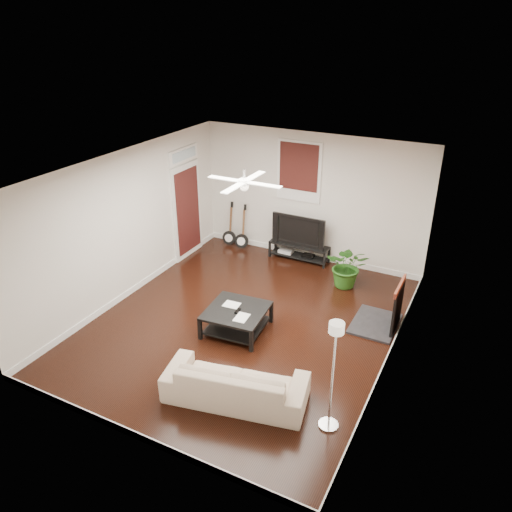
{
  "coord_description": "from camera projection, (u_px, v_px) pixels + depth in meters",
  "views": [
    {
      "loc": [
        3.52,
        -6.48,
        4.92
      ],
      "look_at": [
        0.0,
        0.4,
        1.15
      ],
      "focal_mm": 34.76,
      "sensor_mm": 36.0,
      "label": 1
    }
  ],
  "objects": [
    {
      "name": "fireplace",
      "position": [
        386.0,
        304.0,
        8.48
      ],
      "size": [
        0.8,
        1.1,
        0.92
      ],
      "primitive_type": "cube",
      "color": "black",
      "rests_on": "floor"
    },
    {
      "name": "guitar_left",
      "position": [
        229.0,
        225.0,
        11.53
      ],
      "size": [
        0.36,
        0.28,
        1.04
      ],
      "primitive_type": null,
      "rotation": [
        0.0,
        0.0,
        0.17
      ],
      "color": "black",
      "rests_on": "floor"
    },
    {
      "name": "guitar_right",
      "position": [
        241.0,
        228.0,
        11.36
      ],
      "size": [
        0.37,
        0.31,
        1.04
      ],
      "primitive_type": null,
      "rotation": [
        0.0,
        0.0,
        0.27
      ],
      "color": "black",
      "rests_on": "floor"
    },
    {
      "name": "brick_accent",
      "position": [
        411.0,
        258.0,
        7.95
      ],
      "size": [
        0.02,
        2.2,
        2.8
      ],
      "primitive_type": "cube",
      "color": "#AC4C37",
      "rests_on": "floor"
    },
    {
      "name": "potted_plant",
      "position": [
        348.0,
        266.0,
        9.78
      ],
      "size": [
        0.93,
        0.84,
        0.9
      ],
      "primitive_type": "imported",
      "rotation": [
        0.0,
        0.0,
        0.19
      ],
      "color": "#265E1A",
      "rests_on": "floor"
    },
    {
      "name": "floor_lamp",
      "position": [
        332.0,
        377.0,
        6.23
      ],
      "size": [
        0.32,
        0.32,
        1.64
      ],
      "primitive_type": null,
      "rotation": [
        0.0,
        0.0,
        0.2
      ],
      "color": "silver",
      "rests_on": "floor"
    },
    {
      "name": "coffee_table",
      "position": [
        237.0,
        320.0,
        8.49
      ],
      "size": [
        1.07,
        1.07,
        0.41
      ],
      "primitive_type": "cube",
      "rotation": [
        0.0,
        0.0,
        0.09
      ],
      "color": "black",
      "rests_on": "floor"
    },
    {
      "name": "tv_stand",
      "position": [
        299.0,
        252.0,
        10.98
      ],
      "size": [
        1.34,
        0.36,
        0.37
      ],
      "primitive_type": "cube",
      "color": "black",
      "rests_on": "floor"
    },
    {
      "name": "tv",
      "position": [
        300.0,
        229.0,
        10.76
      ],
      "size": [
        1.2,
        0.16,
        0.69
      ],
      "primitive_type": "imported",
      "color": "black",
      "rests_on": "tv_stand"
    },
    {
      "name": "room",
      "position": [
        245.0,
        252.0,
        8.16
      ],
      "size": [
        5.01,
        6.01,
        2.81
      ],
      "color": "black",
      "rests_on": "ground"
    },
    {
      "name": "sofa",
      "position": [
        236.0,
        382.0,
        6.93
      ],
      "size": [
        2.12,
        1.17,
        0.59
      ],
      "primitive_type": "imported",
      "rotation": [
        0.0,
        0.0,
        3.34
      ],
      "color": "tan",
      "rests_on": "floor"
    },
    {
      "name": "door_left",
      "position": [
        187.0,
        202.0,
        10.76
      ],
      "size": [
        0.08,
        1.0,
        2.5
      ],
      "primitive_type": "cube",
      "color": "white",
      "rests_on": "wall_left"
    },
    {
      "name": "ceiling_fan",
      "position": [
        244.0,
        182.0,
        7.64
      ],
      "size": [
        1.24,
        1.24,
        0.32
      ],
      "primitive_type": null,
      "color": "white",
      "rests_on": "ceiling"
    },
    {
      "name": "window_back",
      "position": [
        299.0,
        171.0,
        10.42
      ],
      "size": [
        1.0,
        0.06,
        1.3
      ],
      "primitive_type": "cube",
      "color": "#3A140F",
      "rests_on": "wall_back"
    }
  ]
}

